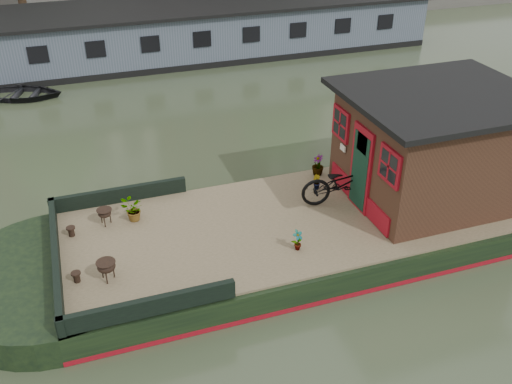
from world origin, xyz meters
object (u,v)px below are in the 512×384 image
object	(u,v)px
cabin	(434,145)
bicycle	(344,183)
potted_plant_a	(298,240)
brazier_rear	(105,217)
dinghy	(20,90)
brazier_front	(107,271)

from	to	relation	value
cabin	bicycle	distance (m)	2.13
bicycle	potted_plant_a	world-z (taller)	bicycle
bicycle	brazier_rear	xyz separation A→B (m)	(-5.09, 0.82, -0.32)
bicycle	potted_plant_a	distance (m)	2.12
brazier_rear	bicycle	bearing A→B (deg)	-9.16
cabin	brazier_rear	size ratio (longest dim) A/B	10.97
cabin	potted_plant_a	xyz separation A→B (m)	(-3.62, -1.03, -1.01)
cabin	bicycle	size ratio (longest dim) A/B	2.10
cabin	dinghy	distance (m)	14.35
cabin	brazier_front	distance (m)	7.35
cabin	brazier_front	xyz separation A→B (m)	(-7.24, -0.75, -1.03)
potted_plant_a	brazier_front	distance (m)	3.63
potted_plant_a	brazier_rear	world-z (taller)	potted_plant_a
cabin	brazier_front	bearing A→B (deg)	-174.10
brazier_rear	dinghy	world-z (taller)	brazier_rear
dinghy	brazier_rear	bearing A→B (deg)	-150.86
potted_plant_a	brazier_rear	size ratio (longest dim) A/B	1.22
potted_plant_a	brazier_rear	xyz separation A→B (m)	(-3.46, 2.14, -0.04)
dinghy	potted_plant_a	bearing A→B (deg)	-137.76
potted_plant_a	brazier_rear	distance (m)	4.06
potted_plant_a	dinghy	distance (m)	13.27
cabin	potted_plant_a	size ratio (longest dim) A/B	9.01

